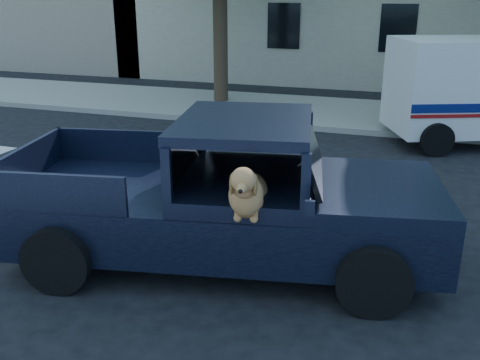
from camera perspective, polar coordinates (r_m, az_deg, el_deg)
The scene contains 4 objects.
ground at distance 7.23m, azimuth 1.24°, elevation -8.77°, with size 120.00×120.00×0.00m, color black.
far_sidewalk at distance 15.76m, azimuth 11.32°, elevation 6.92°, with size 60.00×4.00×0.15m, color gray.
lane_stripes at distance 10.09m, azimuth 18.08°, elevation -1.29°, with size 21.60×0.14×0.01m, color silver, non-canonical shape.
pickup_truck at distance 7.04m, azimuth -2.41°, elevation -3.66°, with size 5.75×3.21×1.95m.
Camera 1 is at (1.87, -6.08, 3.44)m, focal length 40.00 mm.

